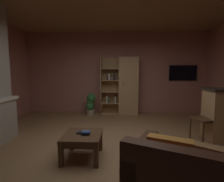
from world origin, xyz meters
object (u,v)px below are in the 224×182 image
Objects in this scene: table_book_1 at (86,132)px; dining_chair at (208,116)px; potted_floor_plant at (91,104)px; coffee_table at (82,139)px; table_book_0 at (80,132)px; bookshelf_cabinet at (126,86)px; wall_mounted_tv at (183,73)px.

table_book_1 is 0.15× the size of dining_chair.
coffee_table is at bearing -82.86° from potted_floor_plant.
table_book_0 is 0.14× the size of potted_floor_plant.
dining_chair is at bearing -53.50° from bookshelf_cabinet.
bookshelf_cabinet reaches higher than table_book_0.
coffee_table is at bearing -104.88° from bookshelf_cabinet.
dining_chair is at bearing -97.93° from wall_mounted_tv.
wall_mounted_tv is at bearing 82.07° from dining_chair.
wall_mounted_tv is (3.17, 0.39, 1.03)m from potted_floor_plant.
table_book_1 is at bearing -159.47° from dining_chair.
potted_floor_plant is (-0.43, 2.94, -0.07)m from table_book_1.
coffee_table is 2.62m from dining_chair.
bookshelf_cabinet is 3.23m from table_book_0.
table_book_1 is 0.14× the size of wall_mounted_tv.
table_book_1 is at bearing -103.54° from bookshelf_cabinet.
potted_floor_plant is at bearing 144.12° from dining_chair.
table_book_1 is 4.42m from wall_mounted_tv.
table_book_0 is at bearing -131.03° from wall_mounted_tv.
dining_chair is (1.64, -2.22, -0.43)m from bookshelf_cabinet.
table_book_0 is at bearing -83.67° from potted_floor_plant.
coffee_table is 4.46m from wall_mounted_tv.
potted_floor_plant is at bearing 97.14° from coffee_table.
bookshelf_cabinet is 2.80m from dining_chair.
potted_floor_plant reaches higher than table_book_0.
dining_chair is at bearing 20.53° from table_book_1.
coffee_table is at bearing -30.68° from table_book_0.
potted_floor_plant is at bearing 98.38° from table_book_1.
bookshelf_cabinet is 1.33m from potted_floor_plant.
bookshelf_cabinet is 2.05m from wall_mounted_tv.
potted_floor_plant is at bearing -171.59° from bookshelf_cabinet.
potted_floor_plant is (-1.18, -0.18, -0.57)m from bookshelf_cabinet.
wall_mounted_tv reaches higher than dining_chair.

